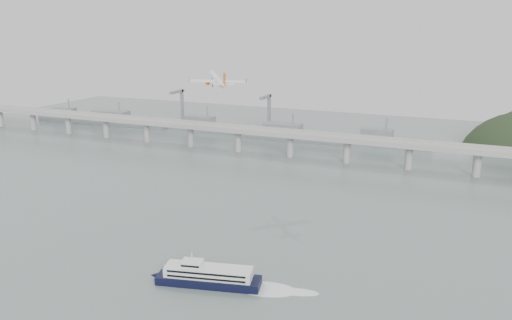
% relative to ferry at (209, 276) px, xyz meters
% --- Properties ---
extents(ground, '(900.00, 900.00, 0.00)m').
position_rel_ferry_xyz_m(ground, '(-11.80, 25.45, -3.90)').
color(ground, slate).
rests_on(ground, ground).
extents(bridge, '(800.00, 22.00, 23.90)m').
position_rel_ferry_xyz_m(bridge, '(-12.95, 225.45, 13.75)').
color(bridge, '#989895').
rests_on(bridge, ground).
extents(distant_fleet, '(453.00, 60.90, 40.00)m').
position_rel_ferry_xyz_m(distant_fleet, '(-167.16, 290.53, 2.32)').
color(distant_fleet, slate).
rests_on(distant_fleet, ground).
extents(ferry, '(75.36, 26.07, 14.39)m').
position_rel_ferry_xyz_m(ferry, '(0.00, 0.00, 0.00)').
color(ferry, black).
rests_on(ferry, ground).
extents(airliner, '(32.26, 34.56, 11.05)m').
position_rel_ferry_xyz_m(airliner, '(-50.43, 108.13, 73.97)').
color(airliner, white).
rests_on(airliner, ground).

